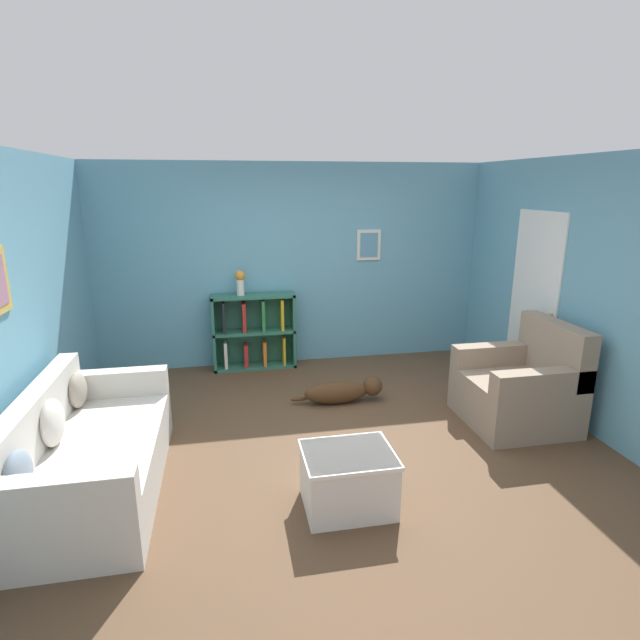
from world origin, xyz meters
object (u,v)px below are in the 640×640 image
(dog, at_px, (343,391))
(vase, at_px, (240,281))
(bookshelf, at_px, (254,332))
(recliner_chair, at_px, (521,388))
(couch, at_px, (87,456))
(coffee_table, at_px, (348,478))

(dog, xyz_separation_m, vase, (-1.03, 1.29, 1.02))
(bookshelf, relative_size, dog, 1.03)
(vase, bearing_deg, recliner_chair, -37.84)
(recliner_chair, xyz_separation_m, dog, (-1.63, 0.77, -0.23))
(couch, bearing_deg, vase, 62.76)
(recliner_chair, distance_m, coffee_table, 2.27)
(bookshelf, bearing_deg, recliner_chair, -39.79)
(recliner_chair, bearing_deg, bookshelf, 140.21)
(bookshelf, height_order, recliner_chair, recliner_chair)
(bookshelf, bearing_deg, dog, -56.21)
(bookshelf, height_order, vase, vase)
(recliner_chair, xyz_separation_m, vase, (-2.66, 2.06, 0.79))
(couch, xyz_separation_m, dog, (2.32, 1.22, -0.17))
(coffee_table, height_order, dog, coffee_table)
(couch, relative_size, vase, 6.16)
(couch, distance_m, bookshelf, 2.92)
(dog, bearing_deg, recliner_chair, -25.45)
(bookshelf, distance_m, vase, 0.69)
(dog, relative_size, vase, 3.26)
(bookshelf, height_order, coffee_table, bookshelf)
(couch, bearing_deg, bookshelf, 60.35)
(bookshelf, distance_m, dog, 1.62)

